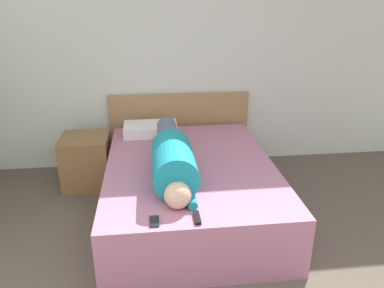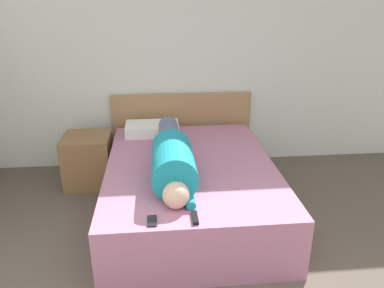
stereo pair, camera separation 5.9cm
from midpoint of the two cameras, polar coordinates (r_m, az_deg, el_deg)
The scene contains 8 objects.
wall_back at distance 4.33m, azimuth 1.15°, elevation 13.52°, with size 6.04×0.06×2.60m.
bed at distance 3.53m, azimuth 0.24°, elevation -6.62°, with size 1.51×2.05×0.50m.
headboard at distance 4.46m, azimuth -1.18°, elevation 2.28°, with size 1.63×0.04×0.87m.
nightstand at distance 4.16m, azimuth -15.12°, elevation -2.37°, with size 0.49×0.49×0.55m.
person_lying at distance 3.18m, azimuth -2.49°, elevation -1.99°, with size 0.35×1.61×0.35m.
pillow_near_headboard at distance 4.12m, azimuth -5.66°, elevation 2.33°, with size 0.57×0.34×0.12m.
tv_remote at distance 2.61m, azimuth 1.11°, elevation -11.16°, with size 0.04×0.15×0.02m.
cell_phone at distance 2.60m, azimuth -5.45°, elevation -11.60°, with size 0.06×0.13×0.01m.
Camera 2 is at (-0.47, -0.88, 1.94)m, focal length 35.00 mm.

